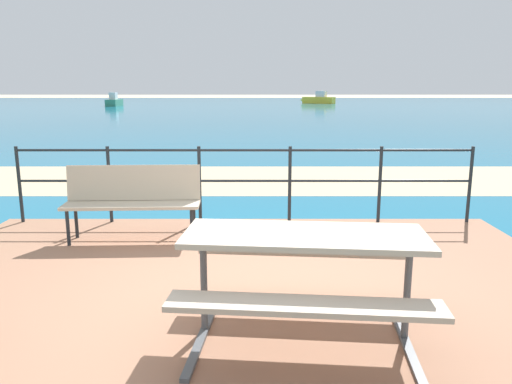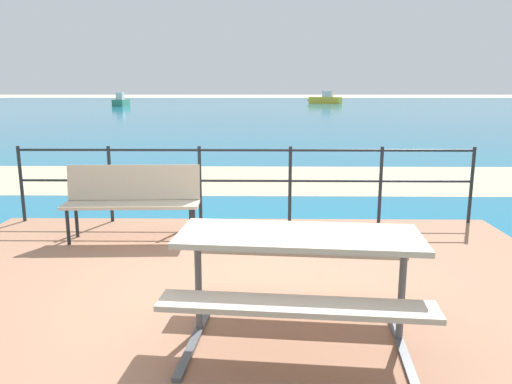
# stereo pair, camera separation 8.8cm
# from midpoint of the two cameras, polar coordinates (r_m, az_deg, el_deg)

# --- Properties ---
(ground_plane) EXTENTS (240.00, 240.00, 0.00)m
(ground_plane) POSITION_cam_midpoint_polar(r_m,az_deg,el_deg) (4.34, -2.58, -12.78)
(ground_plane) COLOR beige
(patio_paving) EXTENTS (6.40, 5.20, 0.06)m
(patio_paving) POSITION_cam_midpoint_polar(r_m,az_deg,el_deg) (4.33, -2.58, -12.42)
(patio_paving) COLOR #996B51
(patio_paving) RESTS_ON ground
(sea_water) EXTENTS (90.00, 90.00, 0.01)m
(sea_water) POSITION_cam_midpoint_polar(r_m,az_deg,el_deg) (43.98, -0.23, 9.55)
(sea_water) COLOR #196B8E
(sea_water) RESTS_ON ground
(beach_strip) EXTENTS (54.00, 3.25, 0.01)m
(beach_strip) POSITION_cam_midpoint_polar(r_m,az_deg,el_deg) (9.97, -1.08, 1.46)
(beach_strip) COLOR tan
(beach_strip) RESTS_ON ground
(picnic_table) EXTENTS (1.78, 1.47, 0.77)m
(picnic_table) POSITION_cam_midpoint_polar(r_m,az_deg,el_deg) (3.51, 4.85, -7.58)
(picnic_table) COLOR tan
(picnic_table) RESTS_ON patio_paving
(park_bench) EXTENTS (1.56, 0.48, 0.86)m
(park_bench) POSITION_cam_midpoint_polar(r_m,az_deg,el_deg) (5.96, -14.30, -0.42)
(park_bench) COLOR #BCAD93
(park_bench) RESTS_ON patio_paving
(railing_fence) EXTENTS (5.94, 0.04, 1.01)m
(railing_fence) POSITION_cam_midpoint_polar(r_m,az_deg,el_deg) (6.49, -1.67, 1.96)
(railing_fence) COLOR #1E2328
(railing_fence) RESTS_ON patio_paving
(boat_near) EXTENTS (1.07, 3.59, 1.31)m
(boat_near) POSITION_cam_midpoint_polar(r_m,az_deg,el_deg) (51.55, -15.92, 9.92)
(boat_near) COLOR #338466
(boat_near) RESTS_ON sea_water
(boat_mid) EXTENTS (4.01, 2.77, 1.39)m
(boat_mid) POSITION_cam_midpoint_polar(r_m,az_deg,el_deg) (57.71, 7.10, 10.49)
(boat_mid) COLOR yellow
(boat_mid) RESTS_ON sea_water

